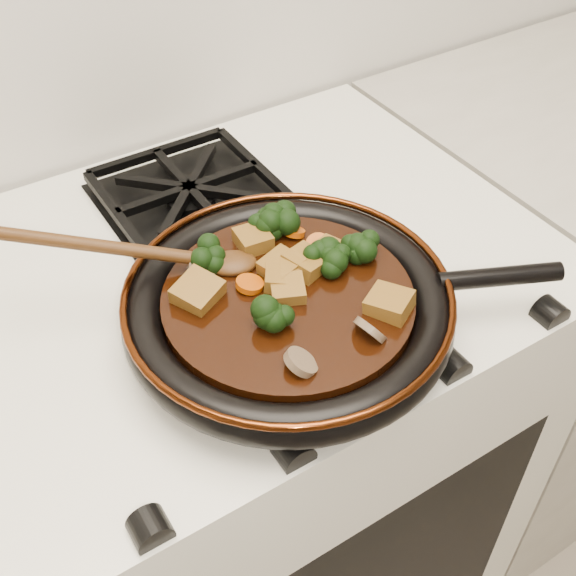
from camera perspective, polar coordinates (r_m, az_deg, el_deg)
stove at (r=1.25m, az=-2.80°, el=-13.34°), size 0.76×0.60×0.90m
burner_grate_front at (r=0.81m, az=1.07°, el=-2.39°), size 0.23×0.23×0.03m
burner_grate_back at (r=1.00m, az=-7.77°, el=7.40°), size 0.23×0.23×0.03m
skillet at (r=0.79m, az=0.14°, el=-1.37°), size 0.46×0.36×0.05m
braising_sauce at (r=0.78m, az=0.00°, el=-1.12°), size 0.27×0.27×0.02m
tofu_cube_0 at (r=0.83m, az=-2.77°, el=3.79°), size 0.04×0.04×0.02m
tofu_cube_1 at (r=0.80m, az=1.41°, el=1.95°), size 0.05×0.05×0.03m
tofu_cube_2 at (r=0.78m, az=-0.46°, el=0.66°), size 0.05×0.05×0.03m
tofu_cube_3 at (r=0.76m, az=8.01°, el=-1.26°), size 0.06×0.06×0.03m
tofu_cube_4 at (r=0.81m, az=3.43°, el=2.73°), size 0.05×0.05×0.03m
tofu_cube_5 at (r=0.77m, az=-0.03°, el=-0.19°), size 0.05×0.05×0.02m
tofu_cube_6 at (r=0.79m, az=-0.48°, el=1.62°), size 0.05×0.05×0.03m
tofu_cube_7 at (r=0.77m, az=-7.14°, el=-0.37°), size 0.06×0.06×0.03m
broccoli_floret_0 at (r=0.73m, az=-1.57°, el=-2.36°), size 0.07×0.07×0.07m
broccoli_floret_1 at (r=0.80m, az=3.15°, el=2.04°), size 0.08×0.07×0.06m
broccoli_floret_2 at (r=0.85m, az=-0.62°, el=5.05°), size 0.09×0.09×0.06m
broccoli_floret_3 at (r=0.81m, az=-6.30°, el=2.30°), size 0.08×0.08×0.06m
broccoli_floret_4 at (r=0.80m, az=3.58°, el=1.90°), size 0.08×0.08×0.07m
broccoli_floret_5 at (r=0.85m, az=-1.47°, el=5.12°), size 0.09×0.09×0.07m
broccoli_floret_6 at (r=0.82m, az=5.42°, el=3.06°), size 0.09×0.08×0.06m
carrot_coin_0 at (r=0.85m, az=0.46°, el=4.46°), size 0.03×0.03×0.02m
carrot_coin_1 at (r=0.78m, az=-3.06°, el=0.31°), size 0.03×0.03×0.01m
carrot_coin_2 at (r=0.83m, az=2.40°, el=3.45°), size 0.03×0.03×0.02m
carrot_coin_3 at (r=0.78m, az=-6.73°, el=0.11°), size 0.03×0.03×0.02m
mushroom_slice_0 at (r=0.84m, az=-2.86°, el=4.11°), size 0.04×0.04×0.02m
mushroom_slice_1 at (r=0.81m, az=-5.94°, el=2.48°), size 0.04×0.04×0.03m
mushroom_slice_2 at (r=0.73m, az=6.49°, el=-3.32°), size 0.03×0.04×0.03m
mushroom_slice_3 at (r=0.70m, az=1.02°, el=-5.87°), size 0.04×0.04×0.03m
mushroom_slice_4 at (r=0.80m, az=-6.87°, el=1.38°), size 0.04×0.04×0.02m
wooden_spoon at (r=0.80m, az=-10.18°, el=2.69°), size 0.16×0.10×0.27m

